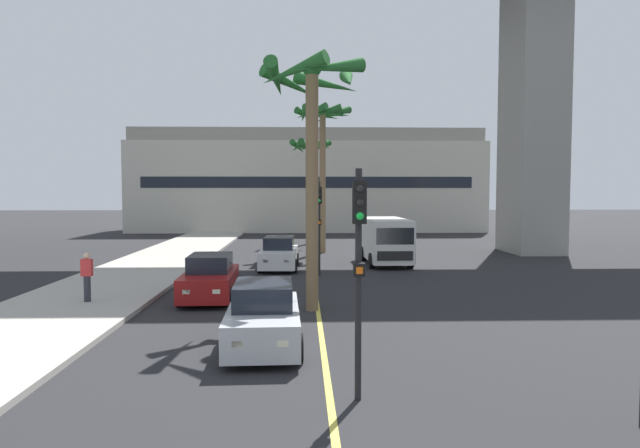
% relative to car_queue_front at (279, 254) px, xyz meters
% --- Properties ---
extents(sidewalk_left, '(4.80, 80.00, 0.15)m').
position_rel_car_queue_front_xyz_m(sidewalk_left, '(-6.37, -9.70, -0.65)').
color(sidewalk_left, '#ADA89E').
rests_on(sidewalk_left, ground).
extents(lane_stripe_center, '(0.14, 56.00, 0.01)m').
position_rel_car_queue_front_xyz_m(lane_stripe_center, '(1.63, -1.70, -0.72)').
color(lane_stripe_center, '#DBCC4C').
rests_on(lane_stripe_center, ground).
extents(pier_building_backdrop, '(32.82, 8.04, 9.48)m').
position_rel_car_queue_front_xyz_m(pier_building_backdrop, '(1.63, 27.13, 3.96)').
color(pier_building_backdrop, beige).
rests_on(pier_building_backdrop, ground).
extents(car_queue_front, '(1.92, 4.14, 1.56)m').
position_rel_car_queue_front_xyz_m(car_queue_front, '(0.00, 0.00, 0.00)').
color(car_queue_front, white).
rests_on(car_queue_front, ground).
extents(car_queue_second, '(1.93, 4.15, 1.56)m').
position_rel_car_queue_front_xyz_m(car_queue_second, '(-2.11, -7.66, 0.00)').
color(car_queue_second, maroon).
rests_on(car_queue_second, ground).
extents(car_queue_third, '(1.95, 4.16, 1.56)m').
position_rel_car_queue_front_xyz_m(car_queue_third, '(0.18, -13.82, 0.00)').
color(car_queue_third, '#B7BABF').
rests_on(car_queue_third, ground).
extents(delivery_van, '(2.25, 5.29, 2.36)m').
position_rel_car_queue_front_xyz_m(delivery_van, '(5.46, 1.58, 0.57)').
color(delivery_van, silver).
rests_on(delivery_van, ground).
extents(traffic_light_median_near, '(0.24, 0.37, 4.20)m').
position_rel_car_queue_front_xyz_m(traffic_light_median_near, '(2.14, -17.47, 1.99)').
color(traffic_light_median_near, black).
rests_on(traffic_light_median_near, ground).
extents(traffic_light_median_far, '(0.24, 0.37, 4.20)m').
position_rel_car_queue_front_xyz_m(traffic_light_median_far, '(1.89, -2.31, 1.99)').
color(traffic_light_median_far, black).
rests_on(traffic_light_median_far, ground).
extents(palm_tree_near_median, '(3.57, 3.59, 9.00)m').
position_rel_car_queue_front_xyz_m(palm_tree_near_median, '(2.39, 7.07, 6.72)').
color(palm_tree_near_median, brown).
rests_on(palm_tree_near_median, ground).
extents(palm_tree_mid_median, '(3.36, 3.49, 7.91)m').
position_rel_car_queue_front_xyz_m(palm_tree_mid_median, '(1.42, -9.63, 5.54)').
color(palm_tree_mid_median, brown).
rests_on(palm_tree_mid_median, ground).
extents(palm_tree_far_median, '(3.07, 3.07, 7.55)m').
position_rel_car_queue_front_xyz_m(palm_tree_far_median, '(1.75, 13.06, 5.54)').
color(palm_tree_far_median, brown).
rests_on(palm_tree_far_median, ground).
extents(pedestrian_mid_block, '(0.34, 0.22, 1.62)m').
position_rel_car_queue_front_xyz_m(pedestrian_mid_block, '(-5.96, -8.74, 0.28)').
color(pedestrian_mid_block, '#2D2D38').
rests_on(pedestrian_mid_block, sidewalk_left).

